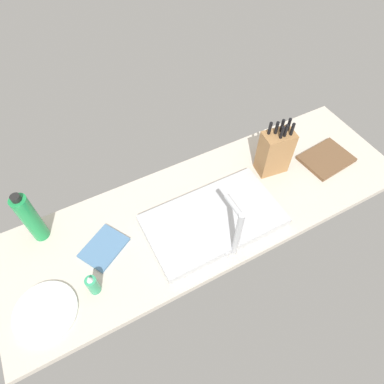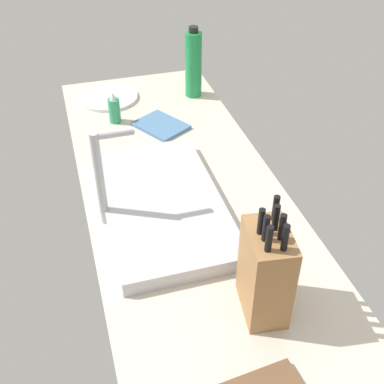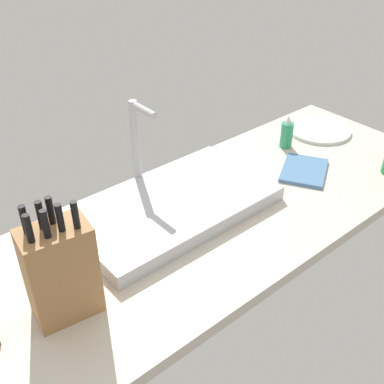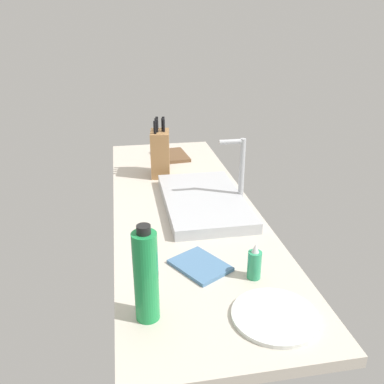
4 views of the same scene
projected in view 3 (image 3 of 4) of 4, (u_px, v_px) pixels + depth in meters
countertop_slab at (183, 235)px, 131.47cm from camera, size 187.78×59.62×3.50cm
sink_basin at (172, 206)px, 136.13cm from camera, size 58.02×32.97×4.37cm
faucet at (138, 142)px, 137.96cm from camera, size 5.50×11.31×28.86cm
knife_block at (61, 271)px, 100.14cm from camera, size 15.34×10.89×29.23cm
soap_bottle at (287, 134)px, 166.74cm from camera, size 4.32×4.32×11.88cm
dinner_plate at (319, 129)px, 179.27cm from camera, size 23.58×23.58×1.20cm
dish_towel at (304, 170)px, 154.99cm from camera, size 22.29×20.80×1.20cm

